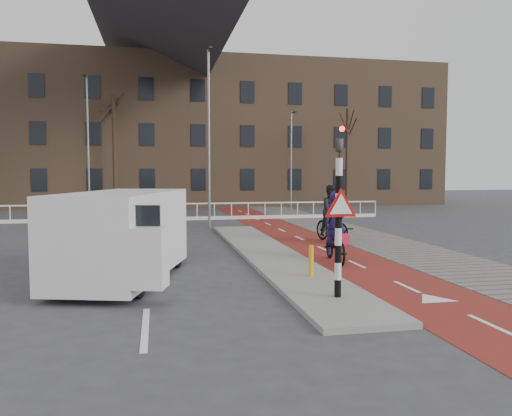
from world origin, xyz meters
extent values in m
plane|color=#38383A|center=(0.00, 0.00, 0.00)|extent=(120.00, 120.00, 0.00)
cube|color=maroon|center=(1.50, 10.00, 0.01)|extent=(2.50, 60.00, 0.01)
cube|color=slate|center=(4.30, 10.00, 0.01)|extent=(3.00, 60.00, 0.01)
cube|color=gray|center=(-0.70, 4.00, 0.06)|extent=(1.80, 16.00, 0.12)
cylinder|color=black|center=(-0.60, -2.00, 1.56)|extent=(0.14, 0.14, 2.88)
imported|color=black|center=(-0.60, -2.00, 3.40)|extent=(0.13, 0.16, 0.80)
cylinder|color=#FF0C05|center=(-0.60, -2.14, 3.58)|extent=(0.11, 0.02, 0.11)
cylinder|color=#F7A40D|center=(-0.50, 0.14, 0.51)|extent=(0.12, 0.12, 0.77)
imported|color=black|center=(1.01, 2.46, 0.56)|extent=(0.92, 2.14, 1.09)
imported|color=#1D1642|center=(1.01, 2.46, 1.20)|extent=(0.73, 0.52, 1.90)
cube|color=#E62049|center=(1.06, 1.92, 0.77)|extent=(0.29, 0.20, 0.33)
imported|color=black|center=(2.42, 6.69, 0.64)|extent=(1.14, 2.18, 1.26)
imported|color=black|center=(2.42, 6.69, 1.24)|extent=(1.13, 0.98, 1.98)
cube|color=silver|center=(-5.11, 1.12, 1.19)|extent=(3.40, 5.54, 2.07)
cube|color=#1E891F|center=(-6.15, 1.12, 1.09)|extent=(0.92, 3.19, 0.55)
cube|color=#1E891F|center=(-4.06, 1.12, 1.09)|extent=(0.92, 3.19, 0.55)
cube|color=black|center=(-5.11, -1.12, 1.59)|extent=(1.81, 0.55, 0.90)
cylinder|color=black|center=(-6.43, -0.34, 0.36)|extent=(0.45, 0.77, 0.72)
cylinder|color=black|center=(-4.74, -0.81, 0.36)|extent=(0.45, 0.77, 0.72)
cylinder|color=black|center=(-5.48, 3.05, 0.36)|extent=(0.45, 0.77, 0.72)
cylinder|color=black|center=(-3.78, 2.57, 0.36)|extent=(0.45, 0.77, 0.72)
cube|color=silver|center=(-5.00, 17.00, 0.95)|extent=(28.00, 0.08, 0.08)
cube|color=silver|center=(-5.00, 17.00, 0.10)|extent=(28.00, 0.10, 0.20)
cube|color=#7F6047|center=(-3.00, 32.00, 6.00)|extent=(46.00, 10.00, 12.00)
cylinder|color=black|center=(-7.23, 25.96, 4.18)|extent=(0.27, 0.27, 8.37)
cylinder|color=black|center=(10.01, 24.32, 3.78)|extent=(0.24, 0.24, 7.55)
cylinder|color=slate|center=(-1.69, 13.15, 4.36)|extent=(0.12, 0.12, 8.71)
cylinder|color=slate|center=(-8.42, 21.03, 4.35)|extent=(0.12, 0.12, 8.70)
cylinder|color=slate|center=(5.33, 23.35, 3.55)|extent=(0.12, 0.12, 7.11)
camera|label=1|loc=(-4.28, -11.70, 2.69)|focal=35.00mm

